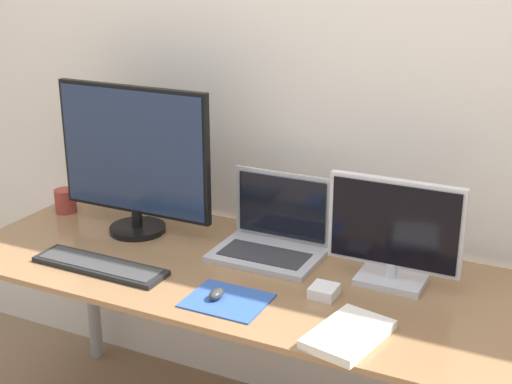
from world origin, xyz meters
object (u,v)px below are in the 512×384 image
Objects in this scene: keyboard at (100,266)px; mouse at (216,294)px; power_brick at (324,291)px; monitor_left at (134,159)px; monitor_right at (394,233)px; mug at (66,201)px; book at (348,334)px; laptop at (273,235)px.

keyboard is 0.42m from mouse.
keyboard is 5.63× the size of power_brick.
keyboard is (0.07, -0.30, -0.25)m from monitor_left.
mug is (-1.24, 0.04, -0.12)m from monitor_right.
mouse is (0.49, -0.32, -0.24)m from monitor_left.
mug is 1.09× the size of power_brick.
mug reaches higher than book.
mouse is 0.67× the size of mug.
monitor_right is 6.84× the size of mouse.
monitor_left is 2.16× the size of book.
monitor_right reaches higher than mouse.
laptop is (-0.40, 0.05, -0.10)m from monitor_right.
mouse reaches higher than power_brick.
mouse is 0.22× the size of book.
book is at bearing -91.56° from monitor_right.
mouse is at bearing -3.18° from keyboard.
mug is at bearing -179.57° from laptop.
book is (0.40, -0.03, -0.01)m from mouse.
laptop reaches higher than keyboard.
monitor_right reaches higher than laptop.
monitor_left reaches higher than monitor_right.
laptop reaches higher than mug.
laptop is 0.84m from mug.
monitor_right is at bearing -1.88° from mug.
book is (-0.01, -0.35, -0.15)m from monitor_right.
mug is at bearing 169.36° from power_brick.
laptop is 0.56m from book.
power_brick is (-0.14, 0.19, 0.00)m from book.
monitor_right is at bearing 48.33° from power_brick.
laptop is 0.34m from power_brick.
power_brick is (0.75, -0.17, -0.25)m from monitor_left.
book is at bearing -4.67° from mouse.
mug reaches higher than mouse.
book is at bearing -17.70° from mug.
mouse is at bearing -33.41° from monitor_left.
monitor_left is 0.81m from power_brick.
laptop is 0.55m from keyboard.
mug is (-0.84, -0.01, -0.02)m from laptop.
laptop is 4.30× the size of power_brick.
laptop is 1.27× the size of book.
monitor_right is at bearing 38.02° from mouse.
monitor_left reaches higher than laptop.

